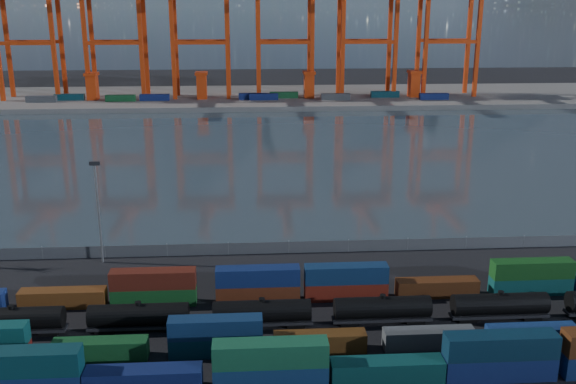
{
  "coord_description": "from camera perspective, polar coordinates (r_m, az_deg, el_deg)",
  "views": [
    {
      "loc": [
        -6.62,
        -71.2,
        39.53
      ],
      "look_at": [
        0.0,
        30.0,
        10.0
      ],
      "focal_mm": 40.0,
      "sensor_mm": 36.0,
      "label": 1
    }
  ],
  "objects": [
    {
      "name": "straddle_carriers",
      "position": [
        273.08,
        -2.89,
        9.55
      ],
      "size": [
        140.0,
        7.0,
        11.1
      ],
      "color": "red",
      "rests_on": "far_quay"
    },
    {
      "name": "far_quay",
      "position": [
        283.9,
        -2.4,
        8.42
      ],
      "size": [
        700.0,
        70.0,
        2.0
      ],
      "primitive_type": "cube",
      "color": "#514F4C",
      "rests_on": "ground"
    },
    {
      "name": "quay_containers",
      "position": [
        269.15,
        -4.69,
        8.45
      ],
      "size": [
        172.58,
        10.99,
        2.6
      ],
      "color": "navy",
      "rests_on": "far_quay"
    },
    {
      "name": "container_row_south",
      "position": [
        71.46,
        -8.97,
        -15.35
      ],
      "size": [
        127.13,
        2.51,
        5.34
      ],
      "color": "#44484A",
      "rests_on": "ground"
    },
    {
      "name": "gantry_cranes",
      "position": [
        274.46,
        -4.09,
        16.34
      ],
      "size": [
        200.24,
        48.47,
        65.63
      ],
      "color": "red",
      "rests_on": "ground"
    },
    {
      "name": "harbor_water",
      "position": [
        180.7,
        -1.56,
        3.6
      ],
      "size": [
        700.0,
        700.0,
        0.0
      ],
      "primitive_type": "plane",
      "color": "#2F3D45",
      "rests_on": "ground"
    },
    {
      "name": "yard_light_mast",
      "position": [
        104.44,
        -16.51,
        -1.28
      ],
      "size": [
        1.6,
        0.4,
        16.6
      ],
      "color": "slate",
      "rests_on": "ground"
    },
    {
      "name": "ground",
      "position": [
        81.71,
        1.41,
        -12.71
      ],
      "size": [
        700.0,
        700.0,
        0.0
      ],
      "primitive_type": "plane",
      "color": "black",
      "rests_on": "ground"
    },
    {
      "name": "container_row_mid",
      "position": [
        77.49,
        -4.86,
        -13.06
      ],
      "size": [
        140.19,
        2.23,
        4.75
      ],
      "color": "#484C4E",
      "rests_on": "ground"
    },
    {
      "name": "waterfront_fence",
      "position": [
        106.63,
        0.07,
        -4.95
      ],
      "size": [
        160.12,
        0.12,
        2.2
      ],
      "color": "#595B5E",
      "rests_on": "ground"
    },
    {
      "name": "container_row_north",
      "position": [
        89.85,
        -0.33,
        -8.39
      ],
      "size": [
        141.02,
        2.35,
        5.02
      ],
      "color": "navy",
      "rests_on": "ground"
    },
    {
      "name": "tanker_string",
      "position": [
        83.28,
        -7.76,
        -10.72
      ],
      "size": [
        121.41,
        2.77,
        3.97
      ],
      "color": "black",
      "rests_on": "ground"
    }
  ]
}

